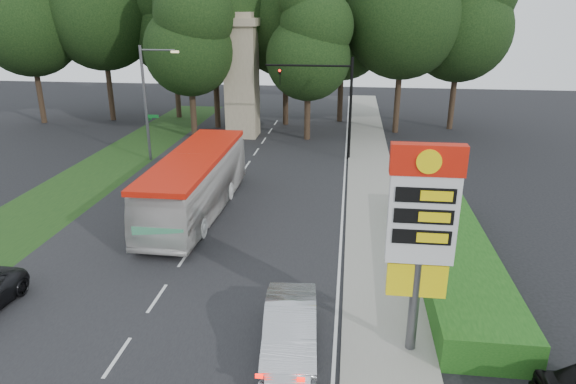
# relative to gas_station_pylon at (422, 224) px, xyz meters

# --- Properties ---
(ground) EXTENTS (120.00, 120.00, 0.00)m
(ground) POSITION_rel_gas_station_pylon_xyz_m (-9.20, -1.99, -4.45)
(ground) COLOR black
(ground) RESTS_ON ground
(road_surface) EXTENTS (14.00, 80.00, 0.02)m
(road_surface) POSITION_rel_gas_station_pylon_xyz_m (-9.20, 10.01, -4.44)
(road_surface) COLOR black
(road_surface) RESTS_ON ground
(sidewalk_right) EXTENTS (3.00, 80.00, 0.12)m
(sidewalk_right) POSITION_rel_gas_station_pylon_xyz_m (-0.70, 10.01, -4.39)
(sidewalk_right) COLOR gray
(sidewalk_right) RESTS_ON ground
(grass_verge_left) EXTENTS (5.00, 50.00, 0.02)m
(grass_verge_left) POSITION_rel_gas_station_pylon_xyz_m (-18.70, 16.01, -4.44)
(grass_verge_left) COLOR #193814
(grass_verge_left) RESTS_ON ground
(hedge) EXTENTS (3.00, 14.00, 1.20)m
(hedge) POSITION_rel_gas_station_pylon_xyz_m (2.30, 6.01, -3.85)
(hedge) COLOR #184A13
(hedge) RESTS_ON ground
(gas_station_pylon) EXTENTS (2.10, 0.45, 6.85)m
(gas_station_pylon) POSITION_rel_gas_station_pylon_xyz_m (0.00, 0.00, 0.00)
(gas_station_pylon) COLOR #59595E
(gas_station_pylon) RESTS_ON ground
(traffic_signal_mast) EXTENTS (6.10, 0.35, 7.20)m
(traffic_signal_mast) POSITION_rel_gas_station_pylon_xyz_m (-3.52, 22.00, 0.22)
(traffic_signal_mast) COLOR black
(traffic_signal_mast) RESTS_ON ground
(streetlight_signs) EXTENTS (2.75, 0.98, 8.00)m
(streetlight_signs) POSITION_rel_gas_station_pylon_xyz_m (-16.19, 20.01, -0.01)
(streetlight_signs) COLOR #59595E
(streetlight_signs) RESTS_ON ground
(monument) EXTENTS (3.00, 3.00, 10.05)m
(monument) POSITION_rel_gas_station_pylon_xyz_m (-11.20, 28.01, 0.66)
(monument) COLOR gray
(monument) RESTS_ON ground
(tree_far_west) EXTENTS (8.96, 8.96, 17.60)m
(tree_far_west) POSITION_rel_gas_station_pylon_xyz_m (-31.20, 31.01, 6.24)
(tree_far_west) COLOR #2D2116
(tree_far_west) RESTS_ON ground
(tree_west_near) EXTENTS (8.40, 8.40, 16.50)m
(tree_west_near) POSITION_rel_gas_station_pylon_xyz_m (-19.20, 35.01, 5.57)
(tree_west_near) COLOR #2D2116
(tree_west_near) RESTS_ON ground
(tree_east_near) EXTENTS (8.12, 8.12, 15.95)m
(tree_east_near) POSITION_rel_gas_station_pylon_xyz_m (-3.20, 35.01, 5.23)
(tree_east_near) COLOR #2D2116
(tree_east_near) RESTS_ON ground
(tree_far_east) EXTENTS (8.68, 8.68, 17.05)m
(tree_far_east) POSITION_rel_gas_station_pylon_xyz_m (6.80, 33.01, 5.90)
(tree_far_east) COLOR #2D2116
(tree_far_east) RESTS_ON ground
(tree_monument_left) EXTENTS (7.28, 7.28, 14.30)m
(tree_monument_left) POSITION_rel_gas_station_pylon_xyz_m (-15.20, 27.01, 4.23)
(tree_monument_left) COLOR #2D2116
(tree_monument_left) RESTS_ON ground
(tree_monument_right) EXTENTS (6.72, 6.72, 13.20)m
(tree_monument_right) POSITION_rel_gas_station_pylon_xyz_m (-5.70, 27.51, 3.56)
(tree_monument_right) COLOR #2D2116
(tree_monument_right) RESTS_ON ground
(transit_bus) EXTENTS (2.93, 11.61, 3.22)m
(transit_bus) POSITION_rel_gas_station_pylon_xyz_m (-10.14, 10.60, -2.84)
(transit_bus) COLOR silver
(transit_bus) RESTS_ON ground
(sedan_silver) EXTENTS (2.05, 4.86, 1.56)m
(sedan_silver) POSITION_rel_gas_station_pylon_xyz_m (-3.83, -0.40, -3.67)
(sedan_silver) COLOR #A9ABB1
(sedan_silver) RESTS_ON ground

